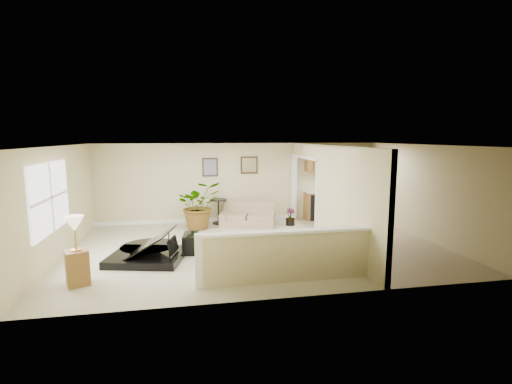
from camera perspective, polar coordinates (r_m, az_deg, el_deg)
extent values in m
plane|color=beige|center=(9.30, 0.19, -8.39)|extent=(9.00, 9.00, 0.00)
cube|color=beige|center=(11.95, -2.50, 1.51)|extent=(9.00, 0.04, 2.50)
cube|color=beige|center=(6.15, 5.43, -5.20)|extent=(9.00, 0.04, 2.50)
cube|color=beige|center=(9.31, -28.19, -1.50)|extent=(0.04, 6.00, 2.50)
cube|color=beige|center=(10.79, 24.37, 0.01)|extent=(0.04, 6.00, 2.50)
cube|color=silver|center=(8.90, 0.19, 7.20)|extent=(9.00, 6.00, 0.04)
cube|color=gray|center=(10.34, 17.74, -7.04)|extent=(2.70, 6.00, 0.01)
cube|color=beige|center=(8.42, 13.88, -1.68)|extent=(0.12, 3.60, 2.50)
cube|color=beige|center=(11.08, 7.69, 6.35)|extent=(0.12, 2.35, 0.40)
cube|color=beige|center=(7.05, 4.95, -9.94)|extent=(3.30, 0.12, 0.95)
cube|color=white|center=(6.91, 5.00, -6.09)|extent=(3.40, 0.22, 0.05)
cube|color=white|center=(6.81, -8.79, -10.48)|extent=(0.14, 0.14, 1.00)
cube|color=white|center=(8.80, -29.15, -0.77)|extent=(0.05, 2.15, 1.45)
cube|color=#322112|center=(11.78, -7.09, 3.80)|extent=(0.48, 0.03, 0.58)
cube|color=#996176|center=(11.76, -7.08, 3.79)|extent=(0.40, 0.01, 0.50)
cube|color=#322112|center=(11.91, -1.06, 4.16)|extent=(0.55, 0.03, 0.55)
cube|color=white|center=(11.89, -1.05, 4.15)|extent=(0.46, 0.01, 0.46)
cube|color=brown|center=(12.67, 12.67, -1.94)|extent=(2.30, 0.60, 0.90)
cube|color=silver|center=(12.60, 12.74, 0.16)|extent=(2.36, 0.65, 0.04)
cube|color=black|center=(12.38, 9.27, -2.18)|extent=(0.60, 0.60, 0.84)
cube|color=brown|center=(12.60, 12.68, 4.88)|extent=(2.30, 0.35, 0.75)
cube|color=black|center=(8.44, -16.60, -4.76)|extent=(1.81, 1.65, 0.32)
cylinder|color=black|center=(9.02, -17.23, -3.94)|extent=(1.32, 1.32, 0.32)
cube|color=white|center=(8.40, -10.36, -4.91)|extent=(0.47, 1.09, 0.02)
cube|color=black|center=(8.49, -17.33, -2.73)|extent=(1.46, 1.47, 0.72)
cube|color=black|center=(8.95, -10.00, -7.73)|extent=(0.41, 0.69, 0.44)
cube|color=tan|center=(11.41, -1.29, -4.03)|extent=(1.81, 1.35, 0.45)
cube|color=tan|center=(11.66, -1.57, -1.44)|extent=(1.61, 0.68, 0.47)
cube|color=tan|center=(11.25, -4.87, -2.61)|extent=(0.45, 0.93, 0.17)
cube|color=tan|center=(11.48, 2.22, -2.37)|extent=(0.45, 0.93, 0.17)
cylinder|color=black|center=(11.74, -5.77, -4.77)|extent=(0.39, 0.39, 0.03)
cylinder|color=black|center=(11.66, -5.79, -3.00)|extent=(0.04, 0.04, 0.75)
cylinder|color=black|center=(11.59, -5.82, -1.19)|extent=(0.53, 0.53, 0.03)
cylinder|color=black|center=(11.19, -8.69, -4.83)|extent=(0.41, 0.41, 0.28)
imported|color=#18511F|center=(11.07, -8.76, -1.97)|extent=(1.47, 1.34, 1.42)
cylinder|color=black|center=(11.49, 5.28, -4.65)|extent=(0.27, 0.27, 0.19)
imported|color=#18511F|center=(11.46, 5.29, -3.84)|extent=(0.32, 0.32, 0.52)
cube|color=brown|center=(7.67, -25.78, -10.43)|extent=(0.50, 0.50, 0.65)
cylinder|color=#BC893E|center=(7.57, -25.94, -8.02)|extent=(0.17, 0.17, 0.02)
cylinder|color=#BC893E|center=(7.52, -26.05, -6.43)|extent=(0.03, 0.03, 0.43)
cone|color=#F8E6CA|center=(7.45, -26.18, -4.41)|extent=(0.35, 0.35, 0.28)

